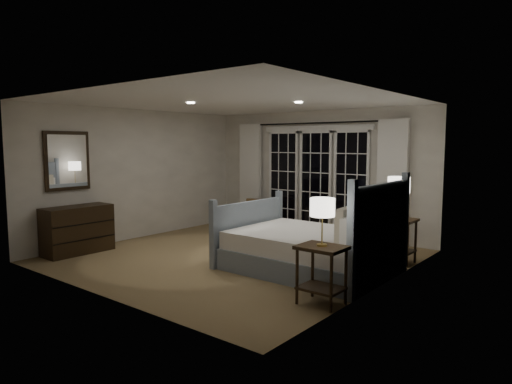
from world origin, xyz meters
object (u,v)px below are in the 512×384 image
Objects in this scene: dresser at (78,230)px; lamp_right at (399,185)px; nightstand_right at (397,233)px; armchair at (258,215)px; bed at (311,248)px; nightstand_left at (322,266)px; lamp_left at (322,208)px.

lamp_right is at bearing 31.82° from dresser.
nightstand_right is 0.75m from lamp_right.
armchair is at bearing 167.34° from nightstand_right.
dresser is at bearing -157.03° from bed.
nightstand_left is 0.94× the size of armchair.
lamp_right is 3.53m from armchair.
lamp_right is (-0.03, 2.34, 0.09)m from lamp_left.
nightstand_left is 0.67m from lamp_left.
lamp_left is at bearing -53.57° from bed.
bed is 1.60m from lamp_left.
nightstand_right reaches higher than nightstand_left.
lamp_left is 0.49× the size of dresser.
nightstand_left is at bearing 21.59° from armchair.
nightstand_right is 3.42m from armchair.
bed is at bearing -123.37° from nightstand_right.
bed is 3.33× the size of nightstand_left.
lamp_right reaches higher than lamp_left.
dresser is (-1.11, -3.50, 0.07)m from armchair.
nightstand_right is at bearing 90.79° from nightstand_left.
nightstand_right is at bearing 51.45° from armchair.
bed is at bearing -123.37° from lamp_right.
nightstand_left is 0.98× the size of nightstand_right.
dresser is (-4.47, -0.42, -0.05)m from nightstand_left.
lamp_left is 2.34m from lamp_right.
lamp_right is 0.57× the size of dresser.
lamp_right is 0.89× the size of armchair.
dresser is at bearing -43.47° from armchair.
armchair is 3.68m from dresser.
bed reaches higher than nightstand_right.
bed reaches higher than nightstand_left.
armchair is at bearing 137.48° from lamp_left.
bed is 3.55× the size of lamp_right.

